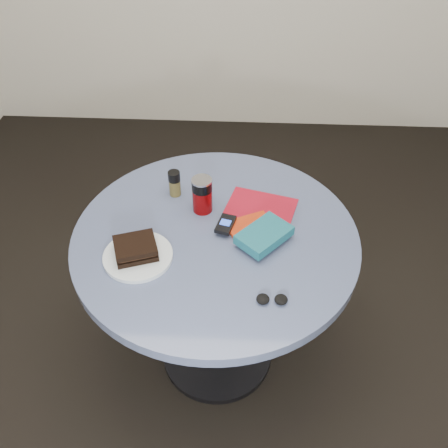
{
  "coord_description": "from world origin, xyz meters",
  "views": [
    {
      "loc": [
        0.09,
        -1.25,
        1.95
      ],
      "look_at": [
        0.03,
        0.0,
        0.8
      ],
      "focal_mm": 40.0,
      "sensor_mm": 36.0,
      "label": 1
    }
  ],
  "objects_px": {
    "table": "(216,266)",
    "novel": "(264,235)",
    "plate": "(138,256)",
    "soda_can": "(202,195)",
    "magazine": "(260,208)",
    "headphones": "(272,299)",
    "sandwich": "(136,248)",
    "red_book": "(250,226)",
    "pepper_grinder": "(175,183)",
    "mp3_player": "(225,224)"
  },
  "relations": [
    {
      "from": "red_book",
      "to": "sandwich",
      "type": "bearing_deg",
      "value": 176.99
    },
    {
      "from": "soda_can",
      "to": "headphones",
      "type": "distance_m",
      "value": 0.49
    },
    {
      "from": "soda_can",
      "to": "mp3_player",
      "type": "height_order",
      "value": "soda_can"
    },
    {
      "from": "plate",
      "to": "soda_can",
      "type": "xyz_separation_m",
      "value": [
        0.19,
        0.26,
        0.06
      ]
    },
    {
      "from": "plate",
      "to": "sandwich",
      "type": "distance_m",
      "value": 0.03
    },
    {
      "from": "soda_can",
      "to": "headphones",
      "type": "height_order",
      "value": "soda_can"
    },
    {
      "from": "plate",
      "to": "pepper_grinder",
      "type": "bearing_deg",
      "value": 76.26
    },
    {
      "from": "table",
      "to": "mp3_player",
      "type": "bearing_deg",
      "value": 37.68
    },
    {
      "from": "magazine",
      "to": "headphones",
      "type": "height_order",
      "value": "headphones"
    },
    {
      "from": "pepper_grinder",
      "to": "magazine",
      "type": "height_order",
      "value": "pepper_grinder"
    },
    {
      "from": "headphones",
      "to": "mp3_player",
      "type": "bearing_deg",
      "value": 116.45
    },
    {
      "from": "pepper_grinder",
      "to": "novel",
      "type": "height_order",
      "value": "pepper_grinder"
    },
    {
      "from": "soda_can",
      "to": "novel",
      "type": "relative_size",
      "value": 0.76
    },
    {
      "from": "novel",
      "to": "headphones",
      "type": "distance_m",
      "value": 0.26
    },
    {
      "from": "pepper_grinder",
      "to": "headphones",
      "type": "bearing_deg",
      "value": -54.58
    },
    {
      "from": "table",
      "to": "plate",
      "type": "distance_m",
      "value": 0.33
    },
    {
      "from": "magazine",
      "to": "headphones",
      "type": "bearing_deg",
      "value": -70.28
    },
    {
      "from": "soda_can",
      "to": "novel",
      "type": "xyz_separation_m",
      "value": [
        0.22,
        -0.16,
        -0.03
      ]
    },
    {
      "from": "sandwich",
      "to": "novel",
      "type": "bearing_deg",
      "value": 11.75
    },
    {
      "from": "sandwich",
      "to": "novel",
      "type": "height_order",
      "value": "sandwich"
    },
    {
      "from": "table",
      "to": "novel",
      "type": "xyz_separation_m",
      "value": [
        0.17,
        -0.03,
        0.2
      ]
    },
    {
      "from": "pepper_grinder",
      "to": "mp3_player",
      "type": "distance_m",
      "value": 0.28
    },
    {
      "from": "sandwich",
      "to": "magazine",
      "type": "bearing_deg",
      "value": 32.7
    },
    {
      "from": "magazine",
      "to": "headphones",
      "type": "xyz_separation_m",
      "value": [
        0.03,
        -0.43,
        0.01
      ]
    },
    {
      "from": "pepper_grinder",
      "to": "red_book",
      "type": "xyz_separation_m",
      "value": [
        0.29,
        -0.18,
        -0.04
      ]
    },
    {
      "from": "red_book",
      "to": "novel",
      "type": "height_order",
      "value": "novel"
    },
    {
      "from": "plate",
      "to": "soda_can",
      "type": "height_order",
      "value": "soda_can"
    },
    {
      "from": "plate",
      "to": "novel",
      "type": "xyz_separation_m",
      "value": [
        0.42,
        0.09,
        0.03
      ]
    },
    {
      "from": "sandwich",
      "to": "red_book",
      "type": "xyz_separation_m",
      "value": [
        0.37,
        0.16,
        -0.03
      ]
    },
    {
      "from": "sandwich",
      "to": "novel",
      "type": "distance_m",
      "value": 0.43
    },
    {
      "from": "magazine",
      "to": "headphones",
      "type": "relative_size",
      "value": 2.55
    },
    {
      "from": "red_book",
      "to": "headphones",
      "type": "relative_size",
      "value": 1.61
    },
    {
      "from": "table",
      "to": "sandwich",
      "type": "relative_size",
      "value": 6.09
    },
    {
      "from": "novel",
      "to": "sandwich",
      "type": "bearing_deg",
      "value": 144.31
    },
    {
      "from": "plate",
      "to": "red_book",
      "type": "bearing_deg",
      "value": 23.66
    },
    {
      "from": "red_book",
      "to": "mp3_player",
      "type": "xyz_separation_m",
      "value": [
        -0.09,
        -0.01,
        0.01
      ]
    },
    {
      "from": "soda_can",
      "to": "magazine",
      "type": "distance_m",
      "value": 0.22
    },
    {
      "from": "red_book",
      "to": "mp3_player",
      "type": "relative_size",
      "value": 1.5
    },
    {
      "from": "table",
      "to": "novel",
      "type": "bearing_deg",
      "value": -10.86
    },
    {
      "from": "plate",
      "to": "red_book",
      "type": "distance_m",
      "value": 0.4
    },
    {
      "from": "magazine",
      "to": "sandwich",
      "type": "bearing_deg",
      "value": -131.94
    },
    {
      "from": "magazine",
      "to": "novel",
      "type": "relative_size",
      "value": 1.37
    },
    {
      "from": "plate",
      "to": "headphones",
      "type": "bearing_deg",
      "value": -20.28
    },
    {
      "from": "soda_can",
      "to": "red_book",
      "type": "height_order",
      "value": "soda_can"
    },
    {
      "from": "pepper_grinder",
      "to": "plate",
      "type": "bearing_deg",
      "value": -103.74
    },
    {
      "from": "plate",
      "to": "red_book",
      "type": "height_order",
      "value": "red_book"
    },
    {
      "from": "plate",
      "to": "mp3_player",
      "type": "xyz_separation_m",
      "value": [
        0.28,
        0.15,
        0.02
      ]
    },
    {
      "from": "magazine",
      "to": "red_book",
      "type": "height_order",
      "value": "red_book"
    },
    {
      "from": "table",
      "to": "sandwich",
      "type": "xyz_separation_m",
      "value": [
        -0.25,
        -0.12,
        0.2
      ]
    },
    {
      "from": "table",
      "to": "plate",
      "type": "xyz_separation_m",
      "value": [
        -0.25,
        -0.13,
        0.17
      ]
    }
  ]
}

